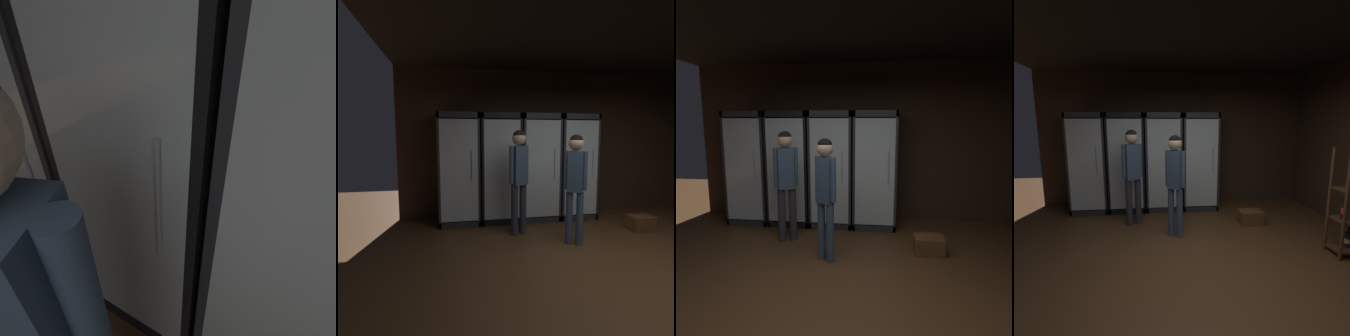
% 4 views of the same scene
% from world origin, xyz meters
% --- Properties ---
extents(ground_plane, '(12.00, 12.00, 0.00)m').
position_xyz_m(ground_plane, '(0.00, 0.00, 0.00)').
color(ground_plane, '#51331C').
extents(wall_back, '(6.00, 0.06, 2.80)m').
position_xyz_m(wall_back, '(0.00, 3.03, 1.40)').
color(wall_back, '#382619').
rests_on(wall_back, ground).
extents(ceiling_panel, '(6.00, 8.00, 0.06)m').
position_xyz_m(ceiling_panel, '(0.00, 1.00, 2.83)').
color(ceiling_panel, black).
rests_on(ceiling_panel, wall_back).
extents(cooler_far_left, '(0.70, 0.70, 1.96)m').
position_xyz_m(cooler_far_left, '(-1.90, 2.69, 0.95)').
color(cooler_far_left, '#2B2B30').
rests_on(cooler_far_left, ground).
extents(cooler_left, '(0.70, 0.70, 1.96)m').
position_xyz_m(cooler_left, '(-1.17, 2.69, 0.95)').
color(cooler_left, black).
rests_on(cooler_left, ground).
extents(cooler_center, '(0.70, 0.70, 1.96)m').
position_xyz_m(cooler_center, '(-0.44, 2.69, 0.96)').
color(cooler_center, '#2B2B30').
rests_on(cooler_center, ground).
extents(cooler_right, '(0.70, 0.70, 1.96)m').
position_xyz_m(cooler_right, '(0.29, 2.69, 0.95)').
color(cooler_right, '#2B2B30').
rests_on(cooler_right, ground).
extents(shopper_near, '(0.33, 0.24, 1.65)m').
position_xyz_m(shopper_near, '(-1.00, 1.83, 1.02)').
color(shopper_near, '#2D2D38').
rests_on(shopper_near, ground).
extents(shopper_far, '(0.29, 0.23, 1.58)m').
position_xyz_m(shopper_far, '(-0.32, 1.28, 1.00)').
color(shopper_far, '#384C66').
rests_on(shopper_far, ground).
extents(wine_crate_floor, '(0.39, 0.29, 0.24)m').
position_xyz_m(wine_crate_floor, '(1.04, 1.64, 0.12)').
color(wine_crate_floor, brown).
rests_on(wine_crate_floor, ground).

